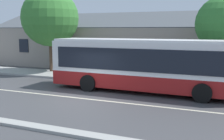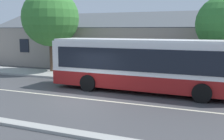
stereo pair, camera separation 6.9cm
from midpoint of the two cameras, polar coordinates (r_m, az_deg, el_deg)
name	(u,v)px [view 2 (the right image)]	position (r m, az deg, el deg)	size (l,w,h in m)	color
ground_plane	(81,98)	(15.29, -6.21, -5.74)	(300.00, 300.00, 0.00)	#424244
sidewalk_far	(121,79)	(20.60, 1.98, -1.84)	(60.00, 3.00, 0.15)	#9E9E99
curb_near	(20,124)	(11.55, -18.02, -10.47)	(60.00, 0.50, 0.12)	#9E9E99
lane_divider_stripe	(81,98)	(15.29, -6.21, -5.72)	(60.00, 0.16, 0.01)	beige
community_building	(122,46)	(28.63, 2.18, 4.91)	(25.19, 9.21, 6.39)	gray
transit_bus	(144,64)	(16.61, 6.69, 1.24)	(11.34, 2.93, 3.11)	maroon
bench_by_building	(83,70)	(21.92, -5.92, 0.06)	(1.83, 0.51, 0.94)	brown
bench_down_street	(132,74)	(19.83, 4.14, -0.82)	(1.59, 0.51, 0.94)	brown
street_tree_secondary	(52,19)	(24.28, -12.04, 10.05)	(4.75, 4.75, 7.01)	#4C3828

